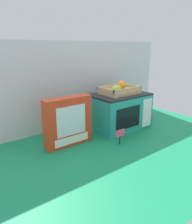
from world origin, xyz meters
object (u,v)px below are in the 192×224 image
(food_groups_crate, at_px, (119,90))
(price_sign, at_px, (120,135))
(cookie_set_box, at_px, (68,122))
(toy_microwave, at_px, (119,111))
(loose_toy_apple, at_px, (149,115))

(food_groups_crate, height_order, price_sign, food_groups_crate)
(cookie_set_box, bearing_deg, price_sign, -39.08)
(cookie_set_box, bearing_deg, food_groups_crate, 3.82)
(toy_microwave, height_order, price_sign, toy_microwave)
(toy_microwave, distance_m, food_groups_crate, 0.16)
(toy_microwave, distance_m, cookie_set_box, 0.46)
(toy_microwave, bearing_deg, cookie_set_box, -176.78)
(loose_toy_apple, bearing_deg, cookie_set_box, -178.89)
(toy_microwave, distance_m, loose_toy_apple, 0.36)
(cookie_set_box, relative_size, price_sign, 3.12)
(food_groups_crate, distance_m, price_sign, 0.38)
(food_groups_crate, bearing_deg, cookie_set_box, -176.18)
(toy_microwave, xyz_separation_m, price_sign, (-0.21, -0.23, -0.06))
(loose_toy_apple, bearing_deg, food_groups_crate, 177.56)
(price_sign, distance_m, loose_toy_apple, 0.60)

